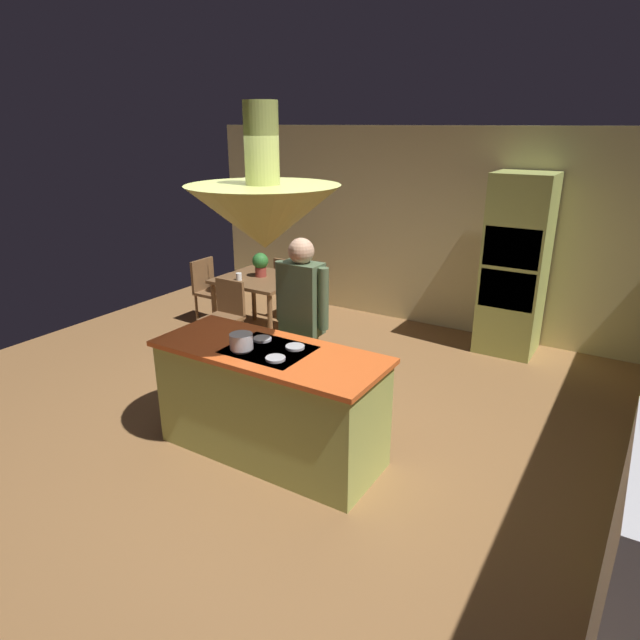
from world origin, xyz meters
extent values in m
plane|color=olive|center=(0.00, 0.00, 0.00)|extent=(8.16, 8.16, 0.00)
cube|color=beige|center=(0.00, 3.45, 1.27)|extent=(6.80, 0.10, 2.55)
cube|color=#A8B259|center=(0.00, -0.20, 0.44)|extent=(1.82, 0.70, 0.88)
cube|color=#E05B23|center=(0.00, -0.20, 0.90)|extent=(1.88, 0.76, 0.04)
cube|color=black|center=(0.00, -0.20, 0.92)|extent=(0.64, 0.52, 0.01)
cylinder|color=#B2B2B7|center=(-0.16, -0.33, 0.93)|extent=(0.15, 0.15, 0.02)
cylinder|color=#B2B2B7|center=(0.16, -0.33, 0.93)|extent=(0.15, 0.15, 0.02)
cylinder|color=#B2B2B7|center=(-0.16, -0.07, 0.93)|extent=(0.15, 0.15, 0.02)
cylinder|color=#B2B2B7|center=(0.16, -0.07, 0.93)|extent=(0.15, 0.15, 0.02)
cube|color=#A8B259|center=(1.10, 3.05, 1.04)|extent=(0.66, 0.62, 2.08)
cube|color=black|center=(1.10, 2.76, 1.30)|extent=(0.60, 0.04, 0.44)
cube|color=black|center=(1.10, 2.76, 0.82)|extent=(0.60, 0.04, 0.44)
cube|color=brown|center=(-1.70, 1.90, 0.74)|extent=(0.99, 0.91, 0.04)
cylinder|color=brown|center=(-2.13, 1.50, 0.36)|extent=(0.06, 0.06, 0.72)
cylinder|color=brown|center=(-1.27, 1.50, 0.36)|extent=(0.06, 0.06, 0.72)
cylinder|color=brown|center=(-2.13, 2.30, 0.36)|extent=(0.06, 0.06, 0.72)
cylinder|color=brown|center=(-1.27, 2.30, 0.36)|extent=(0.06, 0.06, 0.72)
cylinder|color=tan|center=(-0.21, 0.45, 0.41)|extent=(0.14, 0.14, 0.82)
cylinder|color=tan|center=(-0.03, 0.45, 0.41)|extent=(0.14, 0.14, 0.82)
cube|color=#4C6042|center=(-0.12, 0.45, 1.14)|extent=(0.36, 0.22, 0.64)
cylinder|color=#4C6042|center=(-0.34, 0.45, 1.17)|extent=(0.09, 0.09, 0.54)
cylinder|color=#4C6042|center=(0.10, 0.45, 1.17)|extent=(0.09, 0.09, 0.54)
sphere|color=tan|center=(-0.12, 0.45, 1.56)|extent=(0.22, 0.22, 0.22)
cone|color=#A8B259|center=(0.00, -0.20, 1.95)|extent=(1.10, 1.10, 0.45)
cylinder|color=#A8B259|center=(0.00, -0.20, 2.45)|extent=(0.24, 0.24, 0.55)
cone|color=beige|center=(-1.70, 1.90, 1.86)|extent=(0.32, 0.32, 0.22)
cylinder|color=black|center=(-1.70, 1.90, 2.27)|extent=(0.01, 0.01, 0.60)
cube|color=brown|center=(-1.70, 1.14, 0.44)|extent=(0.40, 0.40, 0.04)
cube|color=brown|center=(-1.70, 1.32, 0.66)|extent=(0.40, 0.04, 0.42)
cylinder|color=brown|center=(-1.87, 0.97, 0.21)|extent=(0.04, 0.04, 0.43)
cylinder|color=brown|center=(-1.53, 0.97, 0.21)|extent=(0.04, 0.04, 0.43)
cylinder|color=brown|center=(-1.87, 1.31, 0.21)|extent=(0.04, 0.04, 0.43)
cylinder|color=brown|center=(-1.53, 1.31, 0.21)|extent=(0.04, 0.04, 0.43)
cube|color=brown|center=(-1.70, 2.66, 0.44)|extent=(0.40, 0.40, 0.04)
cube|color=brown|center=(-1.70, 2.48, 0.66)|extent=(0.40, 0.04, 0.42)
cylinder|color=brown|center=(-1.53, 2.83, 0.21)|extent=(0.04, 0.04, 0.43)
cylinder|color=brown|center=(-1.87, 2.83, 0.21)|extent=(0.04, 0.04, 0.43)
cylinder|color=brown|center=(-1.53, 2.49, 0.21)|extent=(0.04, 0.04, 0.43)
cylinder|color=brown|center=(-1.87, 2.49, 0.21)|extent=(0.04, 0.04, 0.43)
cube|color=brown|center=(-2.49, 1.90, 0.44)|extent=(0.40, 0.40, 0.04)
cube|color=brown|center=(-2.67, 1.90, 0.66)|extent=(0.04, 0.40, 0.42)
cylinder|color=brown|center=(-2.32, 1.73, 0.21)|extent=(0.04, 0.04, 0.43)
cylinder|color=brown|center=(-2.32, 2.07, 0.21)|extent=(0.04, 0.04, 0.43)
cylinder|color=brown|center=(-2.66, 1.73, 0.21)|extent=(0.04, 0.04, 0.43)
cylinder|color=brown|center=(-2.66, 2.07, 0.21)|extent=(0.04, 0.04, 0.43)
cylinder|color=#99382D|center=(-1.73, 1.95, 0.82)|extent=(0.14, 0.14, 0.12)
sphere|color=#2D722D|center=(-1.73, 1.95, 0.96)|extent=(0.20, 0.20, 0.20)
cylinder|color=white|center=(-1.85, 1.67, 0.81)|extent=(0.07, 0.07, 0.09)
cylinder|color=#B2B2B7|center=(-0.16, -0.33, 1.00)|extent=(0.18, 0.18, 0.12)
camera|label=1|loc=(2.39, -3.32, 2.58)|focal=30.70mm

